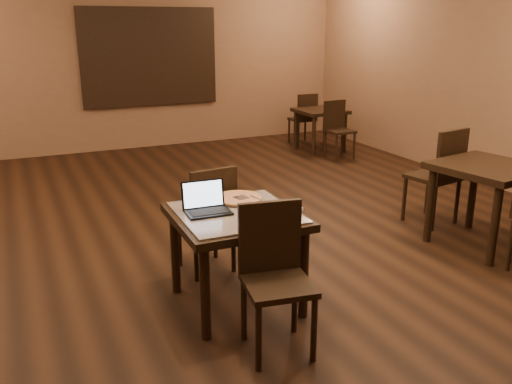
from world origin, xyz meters
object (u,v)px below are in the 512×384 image
chair_main_near (274,268)px  laptop (206,204)px  other_table_c_chair_far (441,171)px  other_table_a_chair_far (305,116)px  pizza_pan (238,200)px  other_table_a (320,116)px  other_table_a_chair_near (337,126)px  tiled_table (236,225)px  other_table_c (486,178)px  chair_main_far (209,214)px

chair_main_near → laptop: (-0.21, 0.72, 0.26)m
other_table_c_chair_far → laptop: bearing=2.1°
laptop → other_table_a_chair_far: (3.57, 4.78, -0.30)m
pizza_pan → other_table_a: bearing=51.6°
other_table_a_chair_near → other_table_c_chair_far: bearing=-103.9°
other_table_a → laptop: bearing=-131.0°
tiled_table → pizza_pan: size_ratio=2.75×
tiled_table → other_table_c_chair_far: bearing=16.1°
other_table_c → chair_main_near: bearing=-174.9°
pizza_pan → other_table_c: other_table_c is taller
chair_main_near → chair_main_far: size_ratio=1.03×
tiled_table → pizza_pan: (0.12, 0.24, 0.11)m
chair_main_near → chair_main_far: 1.23m
other_table_a → other_table_c: size_ratio=0.76×
chair_main_far → pizza_pan: 0.45m
tiled_table → other_table_c_chair_far: other_table_c_chair_far is taller
other_table_a → other_table_a_chair_near: other_table_a_chair_near is taller
tiled_table → chair_main_far: bearing=90.4°
other_table_a_chair_far → other_table_a_chair_near: bearing=88.9°
tiled_table → laptop: size_ratio=2.77×
chair_main_far → other_table_a: (3.36, 3.73, 0.05)m
other_table_c_chair_far → tiled_table: bearing=5.0°
chair_main_far → laptop: laptop is taller
chair_main_far → other_table_a_chair_near: 4.64m
chair_main_far → other_table_a_chair_far: chair_main_far is taller
other_table_a_chair_near → other_table_a_chair_far: same height
pizza_pan → chair_main_near: bearing=-97.1°
chair_main_far → other_table_c_chair_far: other_table_c_chair_far is taller
pizza_pan → other_table_a_chair_near: size_ratio=0.37×
tiled_table → chair_main_far: size_ratio=0.97×
tiled_table → other_table_a: 5.50m
other_table_c → pizza_pan: bearing=166.7°
pizza_pan → other_table_a: pizza_pan is taller
other_table_a → pizza_pan: bearing=-129.3°
other_table_c → other_table_c_chair_far: size_ratio=0.95×
other_table_a_chair_near → other_table_c_chair_far: size_ratio=0.87×
other_table_c → other_table_c_chair_far: 0.63m
laptop → other_table_c: size_ratio=0.33×
other_table_a → other_table_a_chair_far: (0.00, 0.54, -0.07)m
tiled_table → other_table_a_chair_near: 5.09m
other_table_a_chair_near → other_table_c_chair_far: 3.18m
chair_main_near → other_table_a_chair_near: bearing=62.0°
other_table_a_chair_far → other_table_c_chair_far: (-0.71, -4.17, 0.08)m
pizza_pan → other_table_c_chair_far: bearing=10.4°
tiled_table → other_table_a: (3.37, 4.34, -0.07)m
tiled_table → chair_main_near: chair_main_near is taller
other_table_a_chair_near → other_table_a_chair_far: size_ratio=1.00×
laptop → other_table_a: size_ratio=0.44×
other_table_a → other_table_a_chair_near: size_ratio=0.84×
chair_main_far → other_table_a_chair_near: chair_main_far is taller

